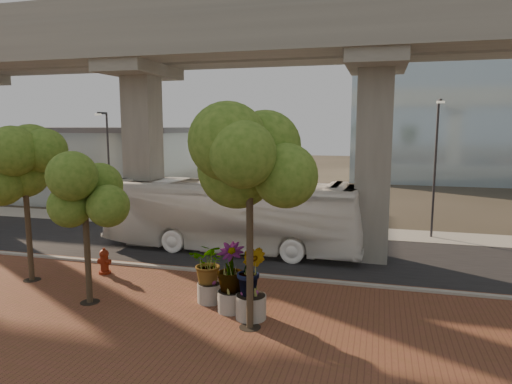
# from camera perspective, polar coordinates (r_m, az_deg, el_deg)

# --- Properties ---
(ground) EXTENTS (160.00, 160.00, 0.00)m
(ground) POSITION_cam_1_polar(r_m,az_deg,el_deg) (22.01, -2.10, -8.72)
(ground) COLOR #322F24
(ground) RESTS_ON ground
(brick_plaza) EXTENTS (70.00, 13.00, 0.06)m
(brick_plaza) POSITION_cam_1_polar(r_m,az_deg,el_deg) (15.06, -11.65, -17.06)
(brick_plaza) COLOR brown
(brick_plaza) RESTS_ON ground
(asphalt_road) EXTENTS (90.00, 8.00, 0.04)m
(asphalt_road) POSITION_cam_1_polar(r_m,az_deg,el_deg) (23.85, -0.66, -7.32)
(asphalt_road) COLOR black
(asphalt_road) RESTS_ON ground
(curb_strip) EXTENTS (70.00, 0.25, 0.16)m
(curb_strip) POSITION_cam_1_polar(r_m,az_deg,el_deg) (20.18, -3.83, -10.09)
(curb_strip) COLOR #9F9D94
(curb_strip) RESTS_ON ground
(far_sidewalk) EXTENTS (90.00, 3.00, 0.06)m
(far_sidewalk) POSITION_cam_1_polar(r_m,az_deg,el_deg) (29.01, 2.34, -4.48)
(far_sidewalk) COLOR #9F9D94
(far_sidewalk) RESTS_ON ground
(transit_viaduct) EXTENTS (72.00, 5.60, 12.40)m
(transit_viaduct) POSITION_cam_1_polar(r_m,az_deg,el_deg) (22.98, -0.69, 10.41)
(transit_viaduct) COLOR gray
(transit_viaduct) RESTS_ON ground
(station_pavilion) EXTENTS (23.00, 13.00, 6.30)m
(station_pavilion) POSITION_cam_1_polar(r_m,az_deg,el_deg) (44.78, -20.80, 3.62)
(station_pavilion) COLOR #A4B6BC
(station_pavilion) RESTS_ON ground
(transit_bus) EXTENTS (13.67, 3.68, 3.78)m
(transit_bus) POSITION_cam_1_polar(r_m,az_deg,el_deg) (23.58, -3.16, -2.85)
(transit_bus) COLOR white
(transit_bus) RESTS_ON ground
(fire_hydrant) EXTENTS (0.57, 0.51, 1.14)m
(fire_hydrant) POSITION_cam_1_polar(r_m,az_deg,el_deg) (21.06, -18.43, -8.22)
(fire_hydrant) COLOR maroon
(fire_hydrant) RESTS_ON ground
(planter_front) EXTENTS (2.03, 2.03, 2.23)m
(planter_front) POSITION_cam_1_polar(r_m,az_deg,el_deg) (16.77, -5.83, -9.18)
(planter_front) COLOR #A19991
(planter_front) RESTS_ON ground
(planter_right) EXTENTS (2.26, 2.26, 2.41)m
(planter_right) POSITION_cam_1_polar(r_m,az_deg,el_deg) (15.88, -3.21, -9.76)
(planter_right) COLOR gray
(planter_right) RESTS_ON ground
(planter_left) EXTENTS (2.28, 2.28, 2.51)m
(planter_left) POSITION_cam_1_polar(r_m,az_deg,el_deg) (15.27, -0.64, -10.25)
(planter_left) COLOR #A6A296
(planter_left) RESTS_ON ground
(street_tree_far_west) EXTENTS (3.71, 3.71, 6.46)m
(street_tree_far_west) POSITION_cam_1_polar(r_m,az_deg,el_deg) (20.60, -27.03, 2.84)
(street_tree_far_west) COLOR #4E412C
(street_tree_far_west) RESTS_ON ground
(street_tree_near_west) EXTENTS (3.26, 3.26, 5.57)m
(street_tree_near_west) POSITION_cam_1_polar(r_m,az_deg,el_deg) (17.14, -20.70, 0.01)
(street_tree_near_west) COLOR #4E412C
(street_tree_near_west) RESTS_ON ground
(street_tree_near_east) EXTENTS (3.88, 3.88, 7.17)m
(street_tree_near_east) POSITION_cam_1_polar(r_m,az_deg,el_deg) (13.81, -0.80, 4.15)
(street_tree_near_east) COLOR #4E412C
(street_tree_near_east) RESTS_ON ground
(streetlamp_west) EXTENTS (0.36, 1.05, 7.24)m
(streetlamp_west) POSITION_cam_1_polar(r_m,az_deg,el_deg) (30.58, -18.04, 3.74)
(streetlamp_west) COLOR #2C2C31
(streetlamp_west) RESTS_ON ground
(streetlamp_east) EXTENTS (0.39, 1.13, 7.82)m
(streetlamp_east) POSITION_cam_1_polar(r_m,az_deg,el_deg) (27.70, 21.54, 3.84)
(streetlamp_east) COLOR #29292D
(streetlamp_east) RESTS_ON ground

